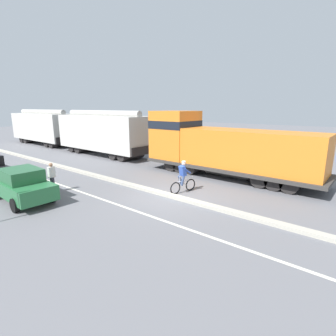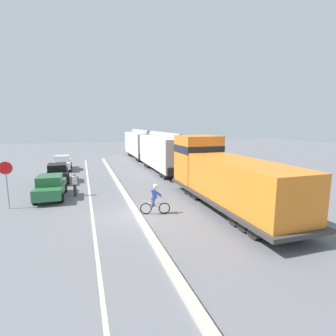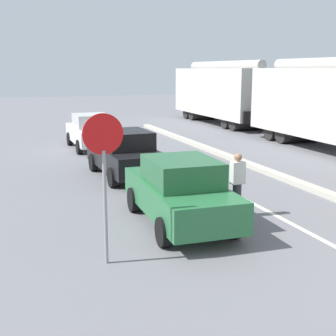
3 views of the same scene
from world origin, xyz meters
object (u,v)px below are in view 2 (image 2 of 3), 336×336
at_px(locomotive, 222,177).
at_px(parked_car_black, 58,173).
at_px(parked_car_green, 50,187).
at_px(pedestrian_by_cars, 75,184).
at_px(hopper_car_lead, 164,152).
at_px(parked_car_white, 62,163).
at_px(stop_sign, 6,176).
at_px(hopper_car_middle, 140,144).
at_px(cyclist, 155,200).

bearing_deg(locomotive, parked_car_black, 135.00).
distance_m(parked_car_green, pedestrian_by_cars, 1.58).
bearing_deg(pedestrian_by_cars, hopper_car_lead, 38.86).
xyz_separation_m(locomotive, parked_car_white, (-10.33, 16.54, -0.98)).
distance_m(hopper_car_lead, stop_sign, 15.36).
bearing_deg(hopper_car_middle, pedestrian_by_cars, -115.22).
distance_m(locomotive, parked_car_black, 14.64).
distance_m(parked_car_white, stop_sign, 13.48).
height_order(hopper_car_lead, hopper_car_middle, same).
bearing_deg(cyclist, stop_sign, 155.82).
relative_size(hopper_car_middle, parked_car_black, 2.48).
relative_size(parked_car_white, cyclist, 2.47).
bearing_deg(pedestrian_by_cars, locomotive, -29.89).
xyz_separation_m(parked_car_green, parked_car_white, (0.05, 11.56, 0.00)).
bearing_deg(parked_car_white, hopper_car_middle, 34.93).
bearing_deg(stop_sign, hopper_car_lead, 35.24).
relative_size(cyclist, pedestrian_by_cars, 1.06).
bearing_deg(cyclist, hopper_car_lead, 70.50).
bearing_deg(stop_sign, parked_car_black, 72.53).
bearing_deg(pedestrian_by_cars, parked_car_green, -176.84).
height_order(locomotive, pedestrian_by_cars, locomotive).
height_order(hopper_car_middle, parked_car_black, hopper_car_middle).
bearing_deg(pedestrian_by_cars, stop_sign, -154.72).
height_order(parked_car_black, cyclist, cyclist).
xyz_separation_m(parked_car_green, parked_car_black, (0.05, 5.35, 0.00)).
bearing_deg(parked_car_green, hopper_car_middle, 61.07).
bearing_deg(hopper_car_middle, locomotive, -90.00).
bearing_deg(cyclist, locomotive, 4.47).
xyz_separation_m(cyclist, pedestrian_by_cars, (-4.38, 5.41, 0.03)).
xyz_separation_m(hopper_car_middle, cyclist, (-4.43, -24.10, -1.26)).
relative_size(parked_car_green, pedestrian_by_cars, 2.62).
height_order(cyclist, pedestrian_by_cars, cyclist).
xyz_separation_m(hopper_car_middle, pedestrian_by_cars, (-8.81, -18.70, -1.23)).
relative_size(locomotive, hopper_car_lead, 1.10).
height_order(parked_car_green, parked_car_white, same).
bearing_deg(hopper_car_lead, cyclist, -109.50).
height_order(parked_car_black, stop_sign, stop_sign).
bearing_deg(locomotive, parked_car_green, 154.39).
bearing_deg(locomotive, pedestrian_by_cars, 150.11).
relative_size(cyclist, stop_sign, 0.60).
bearing_deg(hopper_car_lead, stop_sign, -144.76).
xyz_separation_m(parked_car_black, parked_car_white, (-0.00, 6.21, 0.00)).
bearing_deg(stop_sign, parked_car_white, 80.53).
bearing_deg(parked_car_white, parked_car_black, -89.96).
distance_m(locomotive, hopper_car_lead, 12.16).
distance_m(locomotive, cyclist, 4.55).
distance_m(parked_car_black, parked_car_white, 6.21).
xyz_separation_m(locomotive, stop_sign, (-12.54, 3.30, 0.23)).
relative_size(parked_car_white, pedestrian_by_cars, 2.61).
relative_size(hopper_car_middle, stop_sign, 3.68).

